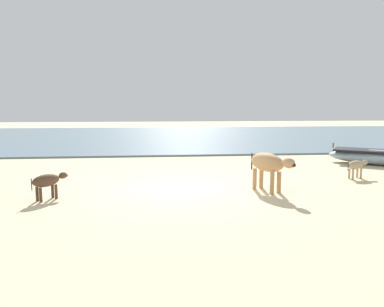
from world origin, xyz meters
TOP-DOWN VIEW (x-y plane):
  - ground at (0.00, 0.00)m, footprint 80.00×80.00m
  - sea_water at (0.00, 16.08)m, footprint 60.00×20.00m
  - fishing_boat_2 at (7.82, 3.14)m, footprint 3.59×3.04m
  - cow_adult_tan at (2.30, -0.62)m, footprint 0.98×1.49m
  - calf_near_dark at (-3.24, -0.91)m, footprint 0.78×0.82m
  - calf_far_dun at (5.55, 0.77)m, footprint 0.85×0.47m

SIDE VIEW (x-z plane):
  - ground at x=0.00m, z-range 0.00..0.00m
  - sea_water at x=0.00m, z-range 0.00..0.08m
  - fishing_boat_2 at x=7.82m, z-range -0.08..0.69m
  - calf_far_dun at x=5.55m, z-range 0.12..0.69m
  - calf_near_dark at x=-3.24m, z-range 0.14..0.77m
  - cow_adult_tan at x=2.30m, z-range 0.22..1.24m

